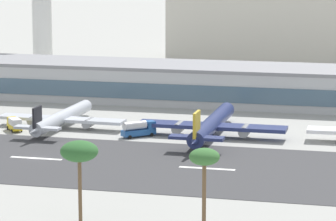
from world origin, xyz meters
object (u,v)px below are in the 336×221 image
terminal_building (182,83)px  airliner_gold_tail_gate_2 (211,126)px  distant_hotel_block (298,15)px  service_fuel_truck_0 (139,129)px  palm_tree_2 (79,152)px  palm_tree_0 (204,160)px  airliner_black_tail_gate_1 (60,119)px  service_box_truck_1 (14,124)px  control_tower (42,2)px

terminal_building → airliner_gold_tail_gate_2: (18.40, -48.63, -2.63)m
distant_hotel_block → service_fuel_truck_0: distant_hotel_block is taller
distant_hotel_block → palm_tree_2: distant_hotel_block is taller
terminal_building → service_fuel_truck_0: bearing=-88.9°
airliner_gold_tail_gate_2 → palm_tree_0: size_ratio=3.12×
terminal_building → palm_tree_2: (10.07, -121.03, 6.70)m
airliner_gold_tail_gate_2 → service_fuel_truck_0: size_ratio=5.63×
airliner_black_tail_gate_1 → palm_tree_0: 92.68m
airliner_gold_tail_gate_2 → service_fuel_truck_0: airliner_gold_tail_gate_2 is taller
terminal_building → palm_tree_2: bearing=-85.2°
distant_hotel_block → service_box_truck_1: size_ratio=16.61×
distant_hotel_block → palm_tree_2: size_ratio=7.18×
service_fuel_truck_0 → palm_tree_0: palm_tree_0 is taller
airliner_gold_tail_gate_2 → palm_tree_2: bearing=173.8°
service_fuel_truck_0 → service_box_truck_1: 32.47m
palm_tree_2 → service_box_truck_1: bearing=121.1°
palm_tree_0 → palm_tree_2: size_ratio=1.01×
control_tower → palm_tree_0: (91.23, -161.61, -13.88)m
airliner_gold_tail_gate_2 → service_fuel_truck_0: bearing=100.3°
airliner_gold_tail_gate_2 → terminal_building: bearing=21.0°
airliner_black_tail_gate_1 → airliner_gold_tail_gate_2: bearing=-90.8°
terminal_building → service_fuel_truck_0: (0.97, -51.69, -3.62)m
airliner_gold_tail_gate_2 → service_box_truck_1: 50.04m
palm_tree_0 → airliner_black_tail_gate_1: bearing=124.9°
terminal_building → service_box_truck_1: terminal_building is taller
terminal_building → palm_tree_2: 121.63m
distant_hotel_block → palm_tree_0: distant_hotel_block is taller
service_fuel_truck_0 → airliner_black_tail_gate_1: bearing=125.3°
control_tower → distant_hotel_block: bearing=36.3°
terminal_building → service_box_truck_1: bearing=-121.1°
palm_tree_0 → palm_tree_2: 21.53m
distant_hotel_block → palm_tree_2: 222.64m
palm_tree_0 → airliner_gold_tail_gate_2: bearing=100.1°
service_fuel_truck_0 → palm_tree_2: bearing=-124.8°
service_fuel_truck_0 → palm_tree_0: 77.71m
service_box_truck_1 → palm_tree_0: (63.05, -70.13, 10.84)m
distant_hotel_block → airliner_gold_tail_gate_2: (-6.08, -149.69, -15.62)m
airliner_gold_tail_gate_2 → palm_tree_0: 75.50m
terminal_building → palm_tree_2: palm_tree_2 is taller
control_tower → airliner_gold_tail_gate_2: bearing=-48.4°
control_tower → service_fuel_truck_0: control_tower is taller
palm_tree_2 → distant_hotel_block: bearing=86.3°
service_fuel_truck_0 → palm_tree_2: size_ratio=0.56×
airliner_black_tail_gate_1 → airliner_gold_tail_gate_2: size_ratio=0.86×
distant_hotel_block → palm_tree_2: (-14.42, -222.09, -6.29)m
airliner_black_tail_gate_1 → service_fuel_truck_0: size_ratio=4.86×
airliner_black_tail_gate_1 → control_tower: bearing=25.9°
control_tower → airliner_black_tail_gate_1: bearing=-65.9°
airliner_black_tail_gate_1 → palm_tree_2: (31.28, -74.21, 9.75)m
terminal_building → airliner_gold_tail_gate_2: size_ratio=4.33×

